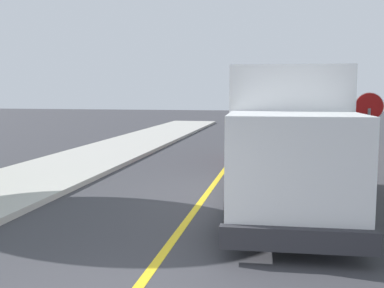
{
  "coord_description": "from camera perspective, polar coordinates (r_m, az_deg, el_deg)",
  "views": [
    {
      "loc": [
        1.88,
        -4.5,
        2.68
      ],
      "look_at": [
        -0.25,
        6.36,
        1.4
      ],
      "focal_mm": 42.71,
      "sensor_mm": 36.0,
      "label": 1
    }
  ],
  "objects": [
    {
      "name": "parked_car_near",
      "position": [
        17.74,
        10.83,
        0.36
      ],
      "size": [
        1.91,
        4.44,
        1.67
      ],
      "color": "maroon",
      "rests_on": "ground"
    },
    {
      "name": "parked_car_mid",
      "position": [
        24.59,
        12.66,
        2.03
      ],
      "size": [
        1.97,
        4.47,
        1.67
      ],
      "color": "#B7B7BC",
      "rests_on": "ground"
    },
    {
      "name": "stop_sign",
      "position": [
        13.91,
        21.19,
        2.75
      ],
      "size": [
        0.8,
        0.1,
        2.65
      ],
      "color": "gray",
      "rests_on": "ground"
    },
    {
      "name": "centre_line_yellow",
      "position": [
        14.87,
        3.66,
        -3.79
      ],
      "size": [
        0.16,
        56.0,
        0.01
      ],
      "primitive_type": "cube",
      "color": "gold",
      "rests_on": "ground"
    },
    {
      "name": "box_truck",
      "position": [
        10.83,
        11.59,
        1.62
      ],
      "size": [
        2.75,
        7.29,
        3.2
      ],
      "color": "white",
      "rests_on": "ground"
    }
  ]
}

